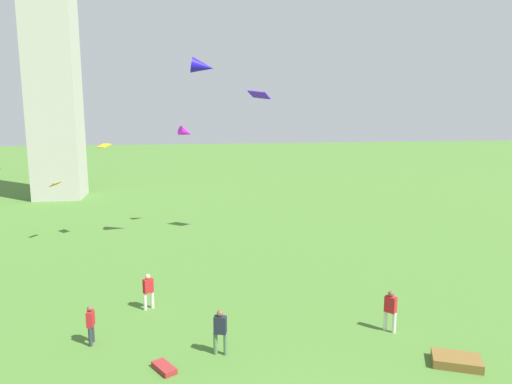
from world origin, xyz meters
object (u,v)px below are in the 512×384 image
at_px(kite_bundle_1, 457,361).
at_px(kite_flying_1, 104,146).
at_px(person_3, 148,289).
at_px(kite_flying_2, 259,95).
at_px(person_1, 220,329).
at_px(kite_flying_5, 186,132).
at_px(person_0, 91,322).
at_px(person_2, 390,308).
at_px(kite_flying_0, 203,67).
at_px(kite_flying_3, 56,184).
at_px(kite_bundle_0, 164,368).

bearing_deg(kite_bundle_1, kite_flying_1, 127.98).
distance_m(person_3, kite_flying_2, 16.80).
distance_m(person_1, person_3, 5.73).
relative_size(kite_flying_2, kite_flying_5, 1.15).
bearing_deg(person_0, person_2, -88.67).
relative_size(person_1, kite_flying_0, 1.10).
distance_m(person_0, person_3, 3.81).
bearing_deg(person_2, kite_flying_2, -28.57).
bearing_deg(kite_bundle_1, person_3, 149.06).
height_order(person_0, person_2, person_2).
bearing_deg(kite_flying_3, kite_flying_2, 115.85).
relative_size(person_0, kite_flying_1, 1.42).
distance_m(person_2, kite_flying_3, 24.43).
bearing_deg(kite_flying_2, kite_flying_5, -0.23).
bearing_deg(person_2, person_1, 56.73).
distance_m(person_1, kite_flying_0, 18.77).
xyz_separation_m(kite_flying_1, kite_flying_5, (5.75, 3.32, 0.72)).
xyz_separation_m(person_1, kite_flying_5, (-0.90, 20.79, 6.61)).
relative_size(kite_flying_5, kite_bundle_1, 0.82).
bearing_deg(kite_flying_2, person_3, 96.74).
bearing_deg(kite_flying_3, person_1, 59.41).
distance_m(person_3, kite_bundle_0, 5.83).
distance_m(kite_flying_0, kite_bundle_1, 22.67).
distance_m(kite_flying_2, kite_flying_3, 15.63).
relative_size(person_0, person_1, 0.90).
xyz_separation_m(kite_flying_2, kite_flying_5, (-5.16, 4.13, -2.80)).
bearing_deg(kite_flying_0, person_3, 165.93).
relative_size(person_1, kite_bundle_1, 1.05).
distance_m(kite_flying_5, kite_bundle_1, 25.99).
relative_size(person_1, kite_flying_2, 1.11).
bearing_deg(kite_bundle_1, kite_flying_2, 103.23).
relative_size(kite_flying_0, kite_bundle_1, 0.96).
height_order(person_0, kite_bundle_0, person_0).
bearing_deg(kite_flying_0, kite_flying_5, 14.89).
bearing_deg(kite_flying_2, kite_flying_3, 34.66).
height_order(person_3, kite_flying_3, kite_flying_3).
distance_m(kite_flying_2, kite_flying_5, 7.17).
relative_size(kite_flying_0, kite_flying_3, 1.65).
height_order(kite_flying_5, kite_bundle_1, kite_flying_5).
height_order(kite_flying_3, kite_flying_5, kite_flying_5).
distance_m(kite_flying_0, kite_flying_5, 7.40).
relative_size(kite_flying_1, kite_bundle_1, 0.66).
distance_m(person_2, kite_flying_1, 22.54).
bearing_deg(person_0, kite_flying_0, -16.70).
height_order(kite_flying_1, kite_flying_5, kite_flying_5).
bearing_deg(kite_bundle_1, person_2, 113.39).
xyz_separation_m(person_3, kite_flying_5, (2.14, 15.94, 6.66)).
xyz_separation_m(person_2, kite_flying_1, (-14.03, 16.63, 5.89)).
distance_m(person_2, kite_flying_2, 18.68).
xyz_separation_m(person_1, kite_flying_0, (0.23, 15.07, 11.17)).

